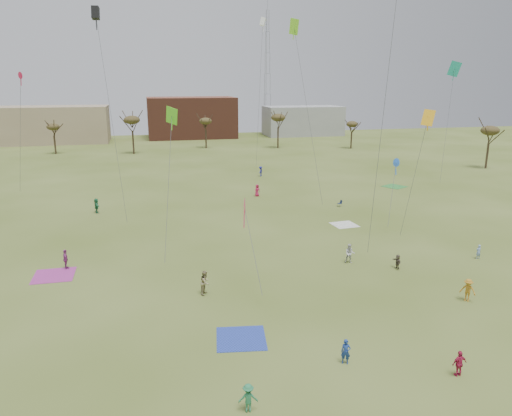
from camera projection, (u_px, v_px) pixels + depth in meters
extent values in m
plane|color=#45581B|center=(295.00, 326.00, 33.83)|extent=(260.00, 260.00, 0.00)
imported|color=#28794B|center=(248.00, 398.00, 24.90)|extent=(1.09, 0.72, 1.58)
imported|color=navy|center=(346.00, 352.00, 29.15)|extent=(0.68, 0.59, 1.58)
imported|color=#B41E47|center=(459.00, 364.00, 27.91)|extent=(0.97, 0.46, 1.60)
imported|color=#988C60|center=(205.00, 282.00, 38.70)|extent=(1.12, 1.21, 1.98)
imported|color=brown|center=(397.00, 262.00, 44.01)|extent=(0.46, 1.26, 1.34)
imported|color=#B07921|center=(468.00, 290.00, 37.44)|extent=(1.31, 1.33, 1.84)
imported|color=#809FD5|center=(478.00, 252.00, 46.49)|extent=(0.54, 0.37, 1.42)
imported|color=#9A4085|center=(66.00, 259.00, 43.90)|extent=(0.73, 1.16, 1.84)
imported|color=silver|center=(350.00, 254.00, 45.32)|extent=(1.11, 1.00, 1.86)
imported|color=#267448|center=(97.00, 206.00, 62.72)|extent=(0.89, 1.85, 1.91)
imported|color=#AF1E4A|center=(257.00, 190.00, 71.72)|extent=(1.05, 0.91, 1.80)
imported|color=navy|center=(261.00, 171.00, 86.88)|extent=(1.21, 1.34, 1.80)
cube|color=#2841AE|center=(241.00, 339.00, 32.14)|extent=(3.70, 3.70, 0.03)
cube|color=white|center=(344.00, 225.00, 57.63)|extent=(3.04, 3.04, 0.03)
cube|color=#AA3490|center=(54.00, 276.00, 42.59)|extent=(3.46, 3.46, 0.03)
cube|color=#338D39|center=(394.00, 187.00, 78.55)|extent=(4.36, 4.36, 0.03)
cube|color=#16203D|center=(340.00, 203.00, 65.99)|extent=(0.55, 0.55, 0.04)
cube|color=#16203D|center=(341.00, 202.00, 66.01)|extent=(0.18, 0.51, 0.44)
cube|color=#59CA23|center=(172.00, 116.00, 45.74)|extent=(0.87, 0.87, 1.70)
cube|color=#59CA23|center=(172.00, 122.00, 45.89)|extent=(0.08, 0.08, 1.53)
cylinder|color=#4C4C51|center=(168.00, 187.00, 44.42)|extent=(1.58, 5.88, 12.60)
cone|color=#E04669|center=(244.00, 206.00, 39.37)|extent=(1.35, 0.10, 1.35)
cube|color=#E04669|center=(244.00, 216.00, 39.59)|extent=(0.08, 0.08, 2.20)
cylinder|color=#4C4C51|center=(253.00, 249.00, 37.96)|extent=(0.43, 4.71, 5.93)
cylinder|color=#4C4C51|center=(383.00, 116.00, 42.85)|extent=(1.55, 0.32, 25.60)
cube|color=gold|center=(428.00, 118.00, 47.14)|extent=(0.81, 0.81, 1.58)
cube|color=gold|center=(428.00, 123.00, 47.28)|extent=(0.08, 0.08, 1.43)
cylinder|color=#4C4C51|center=(414.00, 179.00, 48.90)|extent=(1.62, 0.82, 12.30)
cube|color=black|center=(95.00, 13.00, 51.83)|extent=(0.76, 0.76, 1.31)
cube|color=black|center=(96.00, 20.00, 52.03)|extent=(0.08, 0.08, 1.97)
cylinder|color=#4C4C51|center=(112.00, 121.00, 53.70)|extent=(1.91, 2.73, 22.89)
cone|color=blue|center=(396.00, 163.00, 57.07)|extent=(1.02, 0.07, 1.02)
cube|color=blue|center=(396.00, 168.00, 57.23)|extent=(0.08, 0.08, 1.67)
cylinder|color=#4C4C51|center=(392.00, 194.00, 55.38)|extent=(3.08, 4.65, 6.44)
cube|color=#7FDA24|center=(294.00, 27.00, 61.83)|extent=(1.00, 1.00, 1.96)
cube|color=#7FDA24|center=(294.00, 32.00, 62.00)|extent=(0.08, 0.08, 1.76)
cylinder|color=#4C4C51|center=(308.00, 117.00, 62.63)|extent=(2.86, 5.11, 22.55)
cone|color=#B81337|center=(20.00, 75.00, 66.51)|extent=(0.97, 0.07, 0.97)
cube|color=#B81337|center=(21.00, 80.00, 66.67)|extent=(0.08, 0.08, 1.59)
cylinder|color=#4C4C51|center=(20.00, 135.00, 68.82)|extent=(2.22, 0.97, 16.55)
cube|color=#178E75|center=(454.00, 69.00, 77.80)|extent=(1.17, 1.17, 2.30)
cube|color=#178E75|center=(454.00, 74.00, 78.01)|extent=(0.08, 0.08, 2.07)
cylinder|color=#4C4C51|center=(447.00, 126.00, 77.42)|extent=(3.87, 4.76, 17.70)
cube|color=white|center=(263.00, 22.00, 84.17)|extent=(0.77, 0.77, 1.32)
cube|color=white|center=(263.00, 26.00, 84.37)|extent=(0.08, 0.08, 1.98)
cylinder|color=#4C4C51|center=(259.00, 97.00, 88.06)|extent=(0.92, 1.49, 25.86)
cylinder|color=#3A2B1E|center=(55.00, 145.00, 113.31)|extent=(0.40, 0.40, 4.32)
ellipsoid|color=#473D1E|center=(53.00, 127.00, 112.24)|extent=(3.02, 3.02, 1.58)
cylinder|color=#3A2B1E|center=(133.00, 142.00, 113.36)|extent=(0.40, 0.40, 5.40)
ellipsoid|color=#473D1E|center=(132.00, 120.00, 112.03)|extent=(3.78, 3.78, 1.98)
cylinder|color=#3A2B1E|center=(206.00, 139.00, 123.06)|extent=(0.40, 0.40, 4.68)
ellipsoid|color=#473D1E|center=(206.00, 121.00, 121.90)|extent=(3.28, 3.28, 1.72)
cylinder|color=#3A2B1E|center=(278.00, 138.00, 123.17)|extent=(0.40, 0.40, 5.28)
ellipsoid|color=#473D1E|center=(278.00, 118.00, 121.87)|extent=(3.70, 3.70, 1.94)
cylinder|color=#3A2B1E|center=(351.00, 140.00, 122.56)|extent=(0.40, 0.40, 4.20)
ellipsoid|color=#473D1E|center=(352.00, 124.00, 121.53)|extent=(2.94, 2.94, 1.54)
cylinder|color=#3A2B1E|center=(487.00, 156.00, 94.46)|extent=(0.40, 0.40, 5.04)
ellipsoid|color=#473D1E|center=(490.00, 131.00, 93.22)|extent=(3.53, 3.53, 1.85)
cube|color=#937F60|center=(49.00, 125.00, 133.14)|extent=(32.00, 14.00, 10.00)
cube|color=brown|center=(191.00, 117.00, 146.39)|extent=(26.00, 16.00, 12.00)
cube|color=gray|center=(303.00, 121.00, 152.58)|extent=(24.00, 12.00, 9.00)
cylinder|color=#9EA3A8|center=(270.00, 74.00, 153.47)|extent=(0.16, 0.16, 38.00)
cylinder|color=#9EA3A8|center=(265.00, 74.00, 153.91)|extent=(0.16, 0.16, 38.00)
cylinder|color=#9EA3A8|center=(266.00, 74.00, 152.44)|extent=(0.16, 0.16, 38.00)
cylinder|color=#9EA3A8|center=(267.00, 5.00, 148.04)|extent=(0.10, 0.10, 3.00)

